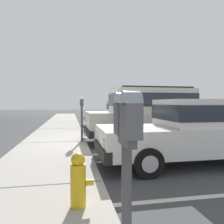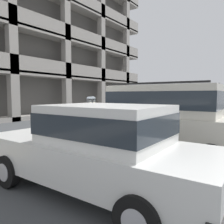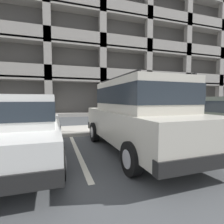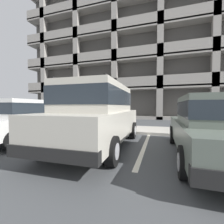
{
  "view_description": "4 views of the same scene",
  "coord_description": "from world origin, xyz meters",
  "px_view_note": "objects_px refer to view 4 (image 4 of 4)",
  "views": [
    {
      "loc": [
        -7.64,
        0.74,
        1.46
      ],
      "look_at": [
        0.42,
        -0.81,
        1.11
      ],
      "focal_mm": 35.0,
      "sensor_mm": 36.0,
      "label": 1
    },
    {
      "loc": [
        -5.8,
        -4.58,
        1.71
      ],
      "look_at": [
        0.07,
        -0.46,
        1.14
      ],
      "focal_mm": 35.0,
      "sensor_mm": 36.0,
      "label": 2
    },
    {
      "loc": [
        -2.12,
        -6.64,
        1.45
      ],
      "look_at": [
        -0.3,
        -1.09,
        1.03
      ],
      "focal_mm": 28.0,
      "sensor_mm": 36.0,
      "label": 3
    },
    {
      "loc": [
        2.01,
        -6.68,
        1.3
      ],
      "look_at": [
        0.01,
        -0.45,
        1.05
      ],
      "focal_mm": 24.0,
      "sensor_mm": 36.0,
      "label": 4
    }
  ],
  "objects_px": {
    "parking_garage": "(160,58)",
    "fire_hydrant": "(42,120)",
    "dark_hatchback": "(215,126)",
    "red_sedan": "(27,119)",
    "silver_suv": "(98,113)",
    "parking_meter_far": "(20,108)",
    "parking_meter_near": "(116,107)"
  },
  "relations": [
    {
      "from": "red_sedan",
      "to": "parking_garage",
      "type": "bearing_deg",
      "value": 73.36
    },
    {
      "from": "parking_meter_far",
      "to": "silver_suv",
      "type": "bearing_deg",
      "value": -22.17
    },
    {
      "from": "parking_meter_far",
      "to": "parking_garage",
      "type": "xyz_separation_m",
      "value": [
        8.24,
        13.39,
        6.36
      ]
    },
    {
      "from": "parking_meter_far",
      "to": "parking_garage",
      "type": "distance_m",
      "value": 16.96
    },
    {
      "from": "silver_suv",
      "to": "parking_meter_far",
      "type": "bearing_deg",
      "value": 156.45
    },
    {
      "from": "dark_hatchback",
      "to": "parking_garage",
      "type": "bearing_deg",
      "value": 95.01
    },
    {
      "from": "red_sedan",
      "to": "fire_hydrant",
      "type": "bearing_deg",
      "value": 124.77
    },
    {
      "from": "silver_suv",
      "to": "dark_hatchback",
      "type": "bearing_deg",
      "value": -7.35
    },
    {
      "from": "parking_meter_near",
      "to": "fire_hydrant",
      "type": "relative_size",
      "value": 2.18
    },
    {
      "from": "parking_meter_near",
      "to": "parking_meter_far",
      "type": "xyz_separation_m",
      "value": [
        -6.21,
        0.03,
        -0.08
      ]
    },
    {
      "from": "red_sedan",
      "to": "parking_meter_near",
      "type": "xyz_separation_m",
      "value": [
        2.83,
        2.56,
        0.44
      ]
    },
    {
      "from": "fire_hydrant",
      "to": "parking_garage",
      "type": "bearing_deg",
      "value": 62.5
    },
    {
      "from": "red_sedan",
      "to": "parking_meter_near",
      "type": "height_order",
      "value": "parking_meter_near"
    },
    {
      "from": "parking_meter_far",
      "to": "parking_garage",
      "type": "bearing_deg",
      "value": 58.39
    },
    {
      "from": "dark_hatchback",
      "to": "parking_meter_far",
      "type": "bearing_deg",
      "value": 163.46
    },
    {
      "from": "silver_suv",
      "to": "red_sedan",
      "type": "bearing_deg",
      "value": 178.61
    },
    {
      "from": "red_sedan",
      "to": "parking_meter_near",
      "type": "bearing_deg",
      "value": 42.46
    },
    {
      "from": "parking_garage",
      "to": "fire_hydrant",
      "type": "xyz_separation_m",
      "value": [
        -6.83,
        -13.11,
        -7.07
      ]
    },
    {
      "from": "dark_hatchback",
      "to": "parking_garage",
      "type": "height_order",
      "value": "parking_garage"
    },
    {
      "from": "fire_hydrant",
      "to": "silver_suv",
      "type": "bearing_deg",
      "value": -30.05
    },
    {
      "from": "parking_meter_near",
      "to": "red_sedan",
      "type": "bearing_deg",
      "value": -137.82
    },
    {
      "from": "fire_hydrant",
      "to": "red_sedan",
      "type": "bearing_deg",
      "value": -55.51
    },
    {
      "from": "parking_meter_far",
      "to": "fire_hydrant",
      "type": "xyz_separation_m",
      "value": [
        1.41,
        0.27,
        -0.71
      ]
    },
    {
      "from": "red_sedan",
      "to": "parking_meter_near",
      "type": "relative_size",
      "value": 2.94
    },
    {
      "from": "parking_garage",
      "to": "fire_hydrant",
      "type": "relative_size",
      "value": 45.71
    },
    {
      "from": "dark_hatchback",
      "to": "fire_hydrant",
      "type": "xyz_separation_m",
      "value": [
        -8.1,
        3.19,
        -0.36
      ]
    },
    {
      "from": "parking_meter_near",
      "to": "fire_hydrant",
      "type": "distance_m",
      "value": 4.87
    },
    {
      "from": "parking_garage",
      "to": "red_sedan",
      "type": "bearing_deg",
      "value": -106.92
    },
    {
      "from": "parking_meter_near",
      "to": "fire_hydrant",
      "type": "bearing_deg",
      "value": 176.46
    },
    {
      "from": "parking_meter_near",
      "to": "parking_garage",
      "type": "distance_m",
      "value": 14.95
    },
    {
      "from": "dark_hatchback",
      "to": "silver_suv",
      "type": "bearing_deg",
      "value": 174.55
    },
    {
      "from": "fire_hydrant",
      "to": "parking_meter_near",
      "type": "bearing_deg",
      "value": -3.54
    }
  ]
}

